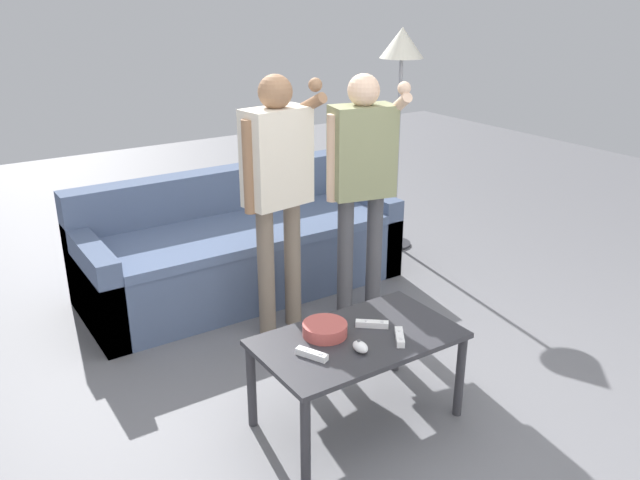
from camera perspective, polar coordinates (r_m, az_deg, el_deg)
ground_plane at (r=3.50m, az=1.01°, el=-12.95°), size 12.00×12.00×0.00m
couch at (r=4.51m, az=-7.10°, el=-0.80°), size 2.14×0.87×0.78m
coffee_table at (r=3.07m, az=3.35°, el=-9.44°), size 0.95×0.55×0.46m
snack_bowl at (r=3.04m, az=0.43°, el=-7.85°), size 0.21×0.21×0.06m
game_remote_nunchuk at (r=2.92m, az=3.56°, el=-9.35°), size 0.06×0.09×0.05m
floor_lamp at (r=5.02m, az=7.17°, el=15.36°), size 0.33×0.33×1.71m
player_right at (r=3.90m, az=3.71°, el=6.17°), size 0.45×0.37×1.52m
player_center at (r=3.71m, az=-3.76°, el=5.59°), size 0.47×0.29×1.54m
game_remote_wand_near at (r=3.12m, az=4.60°, el=-7.37°), size 0.14×0.13×0.03m
game_remote_wand_far at (r=3.03m, az=7.01°, el=-8.46°), size 0.12×0.14×0.03m
game_remote_wand_spare at (r=2.88m, az=-0.73°, el=-10.01°), size 0.10×0.15×0.03m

